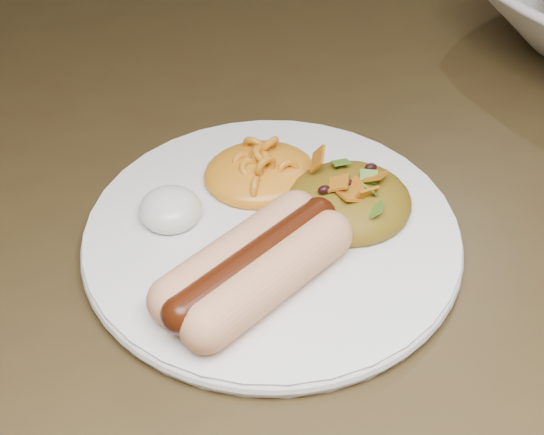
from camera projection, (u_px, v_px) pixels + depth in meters
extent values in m
cube|color=#312313|center=(212.00, 227.00, 0.57)|extent=(1.60, 0.90, 0.04)
cylinder|color=white|center=(272.00, 235.00, 0.52)|extent=(0.29, 0.29, 0.01)
cylinder|color=#E8A164|center=(261.00, 284.00, 0.46)|extent=(0.11, 0.08, 0.03)
cylinder|color=#E8A164|center=(248.00, 249.00, 0.48)|extent=(0.11, 0.08, 0.03)
cylinder|color=#3C0D05|center=(254.00, 262.00, 0.47)|extent=(0.11, 0.08, 0.02)
ellipsoid|color=orange|center=(260.00, 161.00, 0.55)|extent=(0.11, 0.10, 0.03)
ellipsoid|color=silver|center=(170.00, 203.00, 0.52)|extent=(0.05, 0.05, 0.03)
ellipsoid|color=#9D2309|center=(349.00, 197.00, 0.53)|extent=(0.09, 0.08, 0.04)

